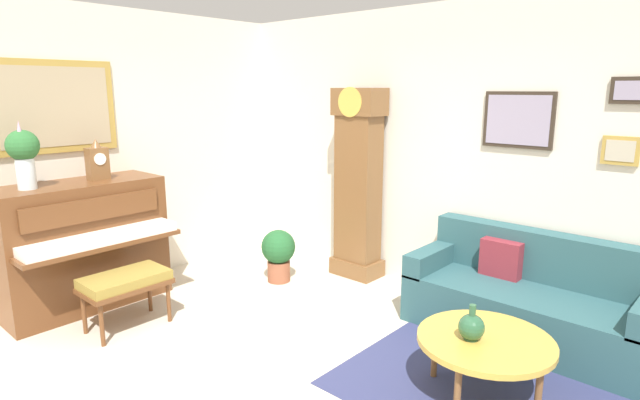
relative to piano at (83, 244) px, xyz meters
The scene contains 13 objects.
ground_plane 2.33m from the piano, ahead, with size 6.40×6.00×0.10m, color beige.
wall_left 0.91m from the piano, 153.55° to the left, with size 0.13×4.90×2.80m.
wall_back 3.52m from the piano, 49.11° to the left, with size 5.30×0.13×2.80m.
area_rug 3.77m from the piano, 18.61° to the left, with size 2.10×1.50×0.01m, color navy.
piano is the anchor object (origin of this frame).
piano_bench 0.75m from the piano, ahead, with size 0.42×0.70×0.48m.
grandfather_clock 2.75m from the piano, 59.21° to the left, with size 0.52×0.34×2.03m.
couch 3.98m from the piano, 33.14° to the left, with size 1.90×0.80×0.84m.
coffee_table 3.61m from the piano, 17.72° to the left, with size 0.88×0.88×0.42m.
mantel_clock 0.78m from the piano, 89.49° to the left, with size 0.13×0.18×0.38m.
flower_vase 0.99m from the piano, 89.81° to the right, with size 0.26×0.26×0.58m.
green_jug 3.52m from the piano, 16.79° to the left, with size 0.17×0.17×0.24m.
potted_plant 1.89m from the piano, 61.20° to the left, with size 0.36×0.36×0.56m.
Camera 1 is at (2.44, -2.08, 2.01)m, focal length 28.61 mm.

